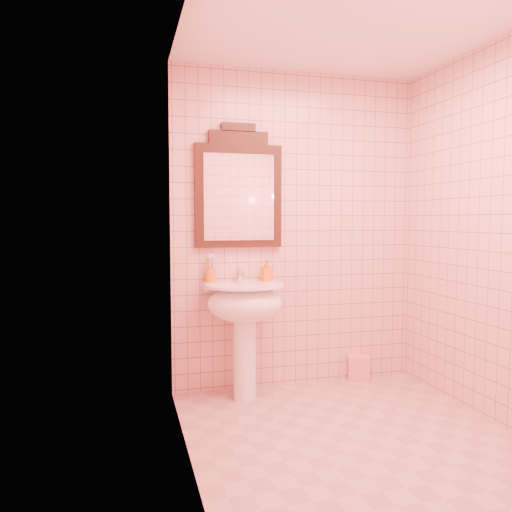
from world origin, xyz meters
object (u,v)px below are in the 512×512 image
object	(u,v)px
pedestal_sink	(245,311)
mirror	(239,190)
soap_dispenser	(267,271)
toothbrush_cup	(211,275)
towel	(359,368)

from	to	relation	value
pedestal_sink	mirror	bearing A→B (deg)	90.00
mirror	soap_dispenser	size ratio (longest dim) A/B	5.71
pedestal_sink	toothbrush_cup	size ratio (longest dim) A/B	4.46
soap_dispenser	towel	world-z (taller)	soap_dispenser
mirror	toothbrush_cup	distance (m)	0.68
mirror	soap_dispenser	world-z (taller)	mirror
towel	toothbrush_cup	bearing A→B (deg)	179.96
soap_dispenser	towel	bearing A→B (deg)	-4.83
pedestal_sink	soap_dispenser	world-z (taller)	soap_dispenser
pedestal_sink	toothbrush_cup	xyz separation A→B (m)	(-0.22, 0.17, 0.26)
mirror	toothbrush_cup	bearing A→B (deg)	-172.02
toothbrush_cup	towel	xyz separation A→B (m)	(1.24, -0.00, -0.81)
pedestal_sink	towel	size ratio (longest dim) A/B	4.14
toothbrush_cup	towel	size ratio (longest dim) A/B	0.93
pedestal_sink	towel	world-z (taller)	pedestal_sink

